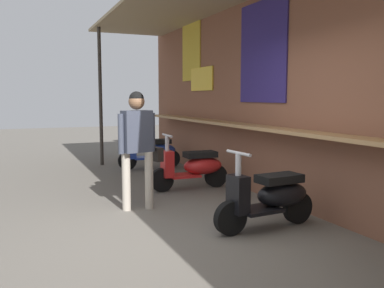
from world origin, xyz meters
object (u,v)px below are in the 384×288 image
(scooter_red, at_px, (194,167))
(scooter_black, at_px, (271,197))
(shopper_with_handbag, at_px, (138,138))
(scooter_blue, at_px, (153,151))

(scooter_red, xyz_separation_m, scooter_black, (2.33, -0.00, 0.00))
(scooter_red, relative_size, shopper_with_handbag, 0.84)
(scooter_blue, height_order, shopper_with_handbag, shopper_with_handbag)
(scooter_red, xyz_separation_m, shopper_with_handbag, (0.87, -1.24, 0.62))
(scooter_blue, xyz_separation_m, scooter_black, (4.60, -0.00, 0.00))
(scooter_red, bearing_deg, scooter_blue, -88.08)
(scooter_red, distance_m, shopper_with_handbag, 1.64)
(scooter_red, distance_m, scooter_black, 2.33)
(scooter_blue, distance_m, scooter_red, 2.27)
(scooter_blue, relative_size, scooter_red, 1.00)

